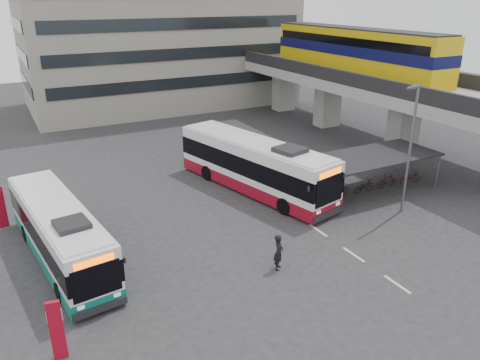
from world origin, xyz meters
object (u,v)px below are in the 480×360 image
bus_main (254,166)px  lamp_post (410,142)px  pedestrian (279,252)px  bus_teal (60,233)px

bus_main → lamp_post: (6.20, -7.26, 2.69)m
bus_main → pedestrian: bearing=-126.3°
lamp_post → bus_teal: bearing=154.1°
bus_main → lamp_post: lamp_post is taller
bus_teal → bus_main: bearing=7.4°
bus_main → bus_teal: bus_main is taller
bus_main → lamp_post: 9.91m
bus_teal → pedestrian: bearing=-39.7°
bus_teal → lamp_post: lamp_post is taller
bus_teal → lamp_post: size_ratio=1.43×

